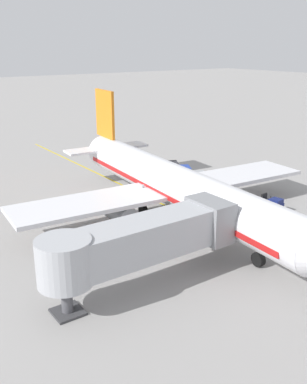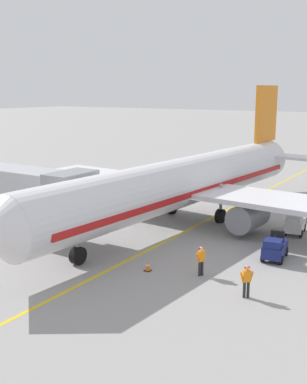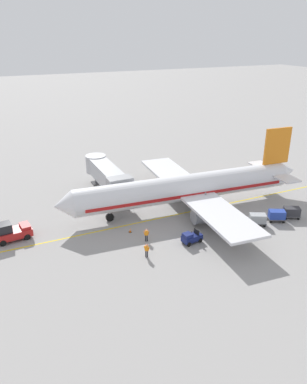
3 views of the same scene
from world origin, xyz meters
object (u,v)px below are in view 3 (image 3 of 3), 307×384
at_px(parked_airliner, 187,188).
at_px(safety_cone_nose_left, 130,230).
at_px(jet_bridge, 107,174).
at_px(baggage_tug_trailing, 230,226).
at_px(ground_crew_wing_walker, 146,234).
at_px(pushback_tractor, 11,232).
at_px(baggage_cart_second_in_train, 277,215).
at_px(baggage_tug_lead, 191,237).
at_px(ground_crew_loader, 147,250).
at_px(baggage_cart_front, 258,219).
at_px(baggage_cart_third_in_train, 292,212).

xyz_separation_m(parked_airliner, safety_cone_nose_left, (-3.22, 10.12, -2.90)).
xyz_separation_m(jet_bridge, safety_cone_nose_left, (-12.75, 1.23, -3.17)).
relative_size(baggage_tug_trailing, ground_crew_wing_walker, 1.56).
bearing_deg(ground_crew_wing_walker, pushback_tractor, 63.84).
bearing_deg(baggage_cart_second_in_train, parked_airliner, 45.80).
height_order(pushback_tractor, baggage_tug_lead, pushback_tractor).
bearing_deg(baggage_cart_second_in_train, baggage_tug_trailing, 86.04).
bearing_deg(baggage_tug_lead, safety_cone_nose_left, 46.43).
bearing_deg(ground_crew_wing_walker, baggage_cart_second_in_train, -98.17).
xyz_separation_m(baggage_cart_second_in_train, ground_crew_wing_walker, (2.60, 18.09, 0.00)).
height_order(ground_crew_wing_walker, ground_crew_loader, same).
xyz_separation_m(parked_airliner, jet_bridge, (9.53, 8.89, 0.27)).
xyz_separation_m(baggage_tug_trailing, ground_crew_loader, (-1.15, 12.26, 0.24)).
relative_size(baggage_cart_second_in_train, ground_crew_loader, 1.71).
height_order(baggage_cart_front, baggage_cart_second_in_train, same).
bearing_deg(ground_crew_wing_walker, baggage_cart_front, -99.07).
relative_size(baggage_cart_front, ground_crew_wing_walker, 1.71).
xyz_separation_m(baggage_tug_lead, ground_crew_loader, (-0.64, 6.22, 0.24)).
distance_m(ground_crew_wing_walker, ground_crew_loader, 3.54).
relative_size(jet_bridge, safety_cone_nose_left, 23.92).
xyz_separation_m(pushback_tractor, ground_crew_wing_walker, (-7.31, -14.88, -0.15)).
relative_size(pushback_tractor, baggage_tug_lead, 1.75).
bearing_deg(baggage_tug_trailing, baggage_cart_second_in_train, -93.96).
bearing_deg(baggage_cart_second_in_train, jet_bridge, 44.37).
bearing_deg(safety_cone_nose_left, ground_crew_wing_walker, -161.19).
bearing_deg(baggage_tug_lead, baggage_tug_trailing, -85.12).
distance_m(parked_airliner, baggage_cart_second_in_train, 12.71).
relative_size(pushback_tractor, baggage_cart_third_in_train, 1.60).
relative_size(pushback_tractor, baggage_cart_front, 1.60).
xyz_separation_m(baggage_tug_trailing, ground_crew_wing_walker, (2.10, 10.85, 0.24)).
height_order(parked_airliner, baggage_cart_third_in_train, parked_airliner).
bearing_deg(parked_airliner, safety_cone_nose_left, 107.64).
xyz_separation_m(baggage_cart_front, baggage_cart_third_in_train, (-0.31, -5.60, 0.00)).
relative_size(baggage_tug_lead, baggage_cart_front, 0.91).
distance_m(baggage_cart_second_in_train, baggage_cart_third_in_train, 2.53).
bearing_deg(ground_crew_wing_walker, safety_cone_nose_left, 18.81).
relative_size(baggage_cart_front, safety_cone_nose_left, 4.90).
bearing_deg(jet_bridge, safety_cone_nose_left, 174.49).
height_order(baggage_tug_lead, safety_cone_nose_left, baggage_tug_lead).
distance_m(baggage_cart_second_in_train, ground_crew_wing_walker, 18.28).
bearing_deg(ground_crew_loader, jet_bridge, -4.99).
distance_m(pushback_tractor, ground_crew_loader, 17.12).
bearing_deg(baggage_cart_front, ground_crew_wing_walker, 80.93).
relative_size(baggage_cart_third_in_train, ground_crew_wing_walker, 1.71).
bearing_deg(parked_airliner, ground_crew_loader, 131.64).
distance_m(baggage_tug_trailing, ground_crew_loader, 12.32).
bearing_deg(baggage_tug_trailing, ground_crew_wing_walker, 79.06).
distance_m(baggage_tug_lead, ground_crew_loader, 6.26).
distance_m(baggage_tug_lead, baggage_tug_trailing, 6.06).
relative_size(ground_crew_wing_walker, ground_crew_loader, 1.00).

